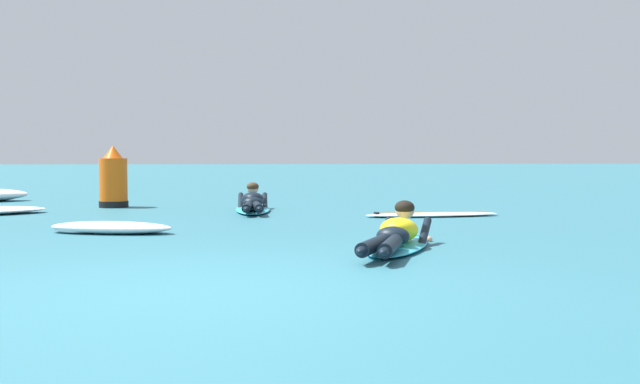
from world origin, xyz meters
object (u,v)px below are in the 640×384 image
(channel_marker_buoy, at_px, (113,182))
(surfer_far, at_px, (253,204))
(surfer_near, at_px, (397,237))
(drifting_surfboard, at_px, (431,214))

(channel_marker_buoy, bearing_deg, surfer_far, -25.52)
(surfer_far, bearing_deg, surfer_near, -74.32)
(drifting_surfboard, relative_size, channel_marker_buoy, 1.94)
(surfer_far, bearing_deg, channel_marker_buoy, 154.48)
(surfer_near, xyz_separation_m, drifting_surfboard, (1.35, 4.05, -0.10))
(surfer_far, xyz_separation_m, channel_marker_buoy, (-2.62, 1.25, 0.35))
(surfer_far, bearing_deg, drifting_surfboard, -24.91)
(surfer_far, relative_size, channel_marker_buoy, 2.30)
(surfer_near, height_order, channel_marker_buoy, channel_marker_buoy)
(surfer_near, distance_m, channel_marker_buoy, 7.82)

